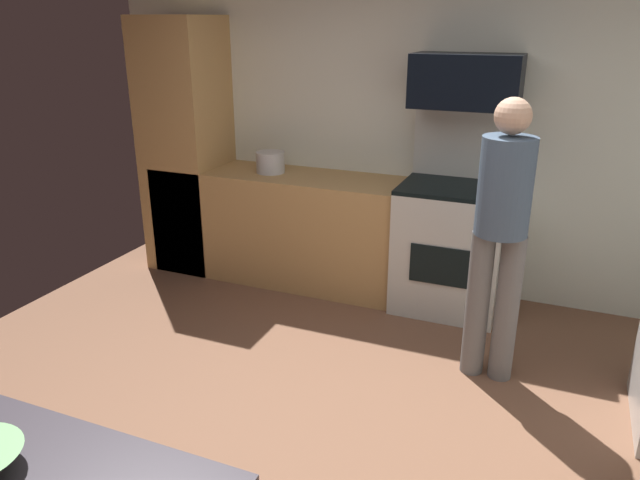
% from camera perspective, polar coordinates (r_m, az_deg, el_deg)
% --- Properties ---
extents(ground_plane, '(5.20, 4.80, 0.02)m').
position_cam_1_polar(ground_plane, '(3.25, -2.63, -19.51)').
color(ground_plane, brown).
extents(wall_back, '(5.20, 0.12, 2.60)m').
position_cam_1_polar(wall_back, '(4.78, 9.30, 10.75)').
color(wall_back, silver).
rests_on(wall_back, ground).
extents(lower_cabinet_run, '(2.40, 0.60, 0.90)m').
position_cam_1_polar(lower_cabinet_run, '(4.95, -2.44, 1.15)').
color(lower_cabinet_run, tan).
rests_on(lower_cabinet_run, ground).
extents(cabinet_column, '(0.60, 0.60, 2.10)m').
position_cam_1_polar(cabinet_column, '(5.28, -12.55, 8.67)').
color(cabinet_column, tan).
rests_on(cabinet_column, ground).
extents(oven_range, '(0.76, 0.65, 1.48)m').
position_cam_1_polar(oven_range, '(4.56, 12.35, -0.20)').
color(oven_range, beige).
rests_on(oven_range, ground).
extents(microwave, '(0.74, 0.38, 0.37)m').
position_cam_1_polar(microwave, '(4.39, 13.72, 14.46)').
color(microwave, black).
rests_on(microwave, oven_range).
extents(person_cook, '(0.31, 0.30, 1.69)m').
position_cam_1_polar(person_cook, '(3.56, 16.78, 0.99)').
color(person_cook, slate).
rests_on(person_cook, ground).
extents(stock_pot, '(0.23, 0.23, 0.17)m').
position_cam_1_polar(stock_pot, '(4.89, -4.74, 7.38)').
color(stock_pot, '#BDBEC0').
rests_on(stock_pot, lower_cabinet_run).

